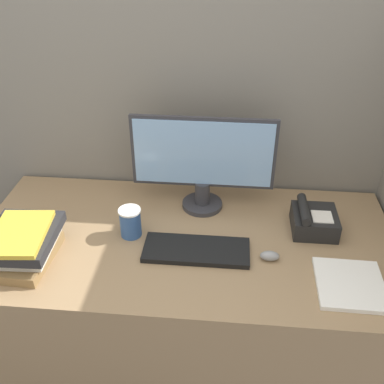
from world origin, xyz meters
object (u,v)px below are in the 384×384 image
at_px(keyboard, 196,250).
at_px(coffee_cup, 130,222).
at_px(monitor, 203,162).
at_px(desk_telephone, 313,221).
at_px(book_stack, 23,244).
at_px(mouse, 270,256).

height_order(keyboard, coffee_cup, coffee_cup).
height_order(monitor, desk_telephone, monitor).
height_order(keyboard, book_stack, book_stack).
xyz_separation_m(book_stack, desk_telephone, (1.07, 0.28, -0.02)).
xyz_separation_m(coffee_cup, desk_telephone, (0.72, 0.10, -0.02)).
height_order(monitor, keyboard, monitor).
relative_size(monitor, mouse, 8.24).
relative_size(monitor, keyboard, 1.48).
distance_m(keyboard, book_stack, 0.63).
bearing_deg(keyboard, desk_telephone, 22.01).
height_order(coffee_cup, desk_telephone, coffee_cup).
xyz_separation_m(coffee_cup, book_stack, (-0.36, -0.18, 0.01)).
distance_m(mouse, book_stack, 0.90).
height_order(monitor, mouse, monitor).
xyz_separation_m(monitor, coffee_cup, (-0.26, -0.23, -0.15)).
xyz_separation_m(monitor, desk_telephone, (0.45, -0.13, -0.17)).
bearing_deg(book_stack, keyboard, 8.52).
bearing_deg(monitor, coffee_cup, -139.35).
bearing_deg(mouse, book_stack, -175.11).
bearing_deg(monitor, book_stack, -147.07).
distance_m(monitor, coffee_cup, 0.38).
bearing_deg(desk_telephone, book_stack, -165.61).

